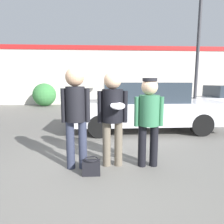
{
  "coord_description": "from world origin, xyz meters",
  "views": [
    {
      "loc": [
        -0.02,
        -3.38,
        1.57
      ],
      "look_at": [
        0.22,
        0.36,
        1.0
      ],
      "focal_mm": 32.0,
      "sensor_mm": 36.0,
      "label": 1
    }
  ],
  "objects_px": {
    "person_right": "(149,114)",
    "handbag": "(91,167)",
    "parked_car_near": "(145,107)",
    "street_lamp": "(208,13)",
    "person_left": "(76,109)",
    "shrub": "(44,95)",
    "person_middle_with_frisbee": "(113,110)"
  },
  "relations": [
    {
      "from": "person_middle_with_frisbee",
      "to": "street_lamp",
      "type": "xyz_separation_m",
      "value": [
        3.62,
        3.7,
        2.92
      ]
    },
    {
      "from": "person_middle_with_frisbee",
      "to": "shrub",
      "type": "relative_size",
      "value": 1.2
    },
    {
      "from": "person_left",
      "to": "shrub",
      "type": "bearing_deg",
      "value": 107.95
    },
    {
      "from": "person_middle_with_frisbee",
      "to": "person_right",
      "type": "relative_size",
      "value": 1.07
    },
    {
      "from": "person_right",
      "to": "shrub",
      "type": "height_order",
      "value": "person_right"
    },
    {
      "from": "parked_car_near",
      "to": "handbag",
      "type": "distance_m",
      "value": 3.52
    },
    {
      "from": "parked_car_near",
      "to": "street_lamp",
      "type": "bearing_deg",
      "value": 22.46
    },
    {
      "from": "parked_car_near",
      "to": "street_lamp",
      "type": "relative_size",
      "value": 0.73
    },
    {
      "from": "parked_car_near",
      "to": "handbag",
      "type": "bearing_deg",
      "value": -117.45
    },
    {
      "from": "handbag",
      "to": "person_right",
      "type": "bearing_deg",
      "value": 16.68
    },
    {
      "from": "person_middle_with_frisbee",
      "to": "shrub",
      "type": "xyz_separation_m",
      "value": [
        -3.75,
        9.46,
        -0.33
      ]
    },
    {
      "from": "person_right",
      "to": "parked_car_near",
      "type": "xyz_separation_m",
      "value": [
        0.56,
        2.77,
        -0.21
      ]
    },
    {
      "from": "person_left",
      "to": "person_middle_with_frisbee",
      "type": "relative_size",
      "value": 1.04
    },
    {
      "from": "person_left",
      "to": "person_right",
      "type": "xyz_separation_m",
      "value": [
        1.31,
        0.01,
        -0.11
      ]
    },
    {
      "from": "person_left",
      "to": "shrub",
      "type": "relative_size",
      "value": 1.24
    },
    {
      "from": "person_right",
      "to": "handbag",
      "type": "distance_m",
      "value": 1.37
    },
    {
      "from": "person_middle_with_frisbee",
      "to": "shrub",
      "type": "bearing_deg",
      "value": 111.59
    },
    {
      "from": "person_left",
      "to": "handbag",
      "type": "relative_size",
      "value": 6.03
    },
    {
      "from": "person_middle_with_frisbee",
      "to": "person_right",
      "type": "bearing_deg",
      "value": -5.28
    },
    {
      "from": "street_lamp",
      "to": "handbag",
      "type": "distance_m",
      "value": 6.88
    },
    {
      "from": "person_left",
      "to": "person_middle_with_frisbee",
      "type": "height_order",
      "value": "person_left"
    },
    {
      "from": "parked_car_near",
      "to": "handbag",
      "type": "xyz_separation_m",
      "value": [
        -1.6,
        -3.08,
        -0.63
      ]
    },
    {
      "from": "street_lamp",
      "to": "shrub",
      "type": "distance_m",
      "value": 9.9
    },
    {
      "from": "person_right",
      "to": "parked_car_near",
      "type": "bearing_deg",
      "value": 78.57
    },
    {
      "from": "person_left",
      "to": "handbag",
      "type": "height_order",
      "value": "person_left"
    },
    {
      "from": "person_middle_with_frisbee",
      "to": "shrub",
      "type": "distance_m",
      "value": 10.18
    },
    {
      "from": "person_middle_with_frisbee",
      "to": "person_left",
      "type": "bearing_deg",
      "value": -173.45
    },
    {
      "from": "person_right",
      "to": "handbag",
      "type": "xyz_separation_m",
      "value": [
        -1.04,
        -0.31,
        -0.84
      ]
    },
    {
      "from": "parked_car_near",
      "to": "street_lamp",
      "type": "distance_m",
      "value": 4.13
    },
    {
      "from": "parked_car_near",
      "to": "shrub",
      "type": "xyz_separation_m",
      "value": [
        -4.96,
        6.76,
        -0.04
      ]
    },
    {
      "from": "person_right",
      "to": "handbag",
      "type": "relative_size",
      "value": 5.43
    },
    {
      "from": "shrub",
      "to": "handbag",
      "type": "bearing_deg",
      "value": -71.13
    }
  ]
}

